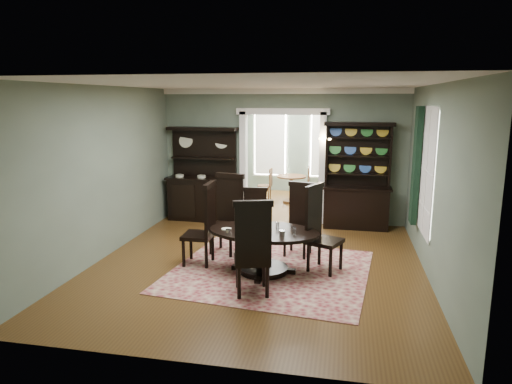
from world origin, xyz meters
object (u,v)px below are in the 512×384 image
dining_table (264,243)px  sideboard (203,188)px  parlor_table (291,185)px  welsh_dresser (356,190)px

dining_table → sideboard: (-1.98, 3.03, 0.25)m
dining_table → parlor_table: (-0.17, 5.19, -0.01)m
dining_table → welsh_dresser: 3.40m
sideboard → parlor_table: sideboard is taller
parlor_table → sideboard: bearing=-129.8°
sideboard → parlor_table: bearing=52.4°
sideboard → welsh_dresser: bearing=2.2°
sideboard → welsh_dresser: (3.48, 0.00, 0.08)m
welsh_dresser → parlor_table: size_ratio=2.87×
parlor_table → dining_table: bearing=-88.1°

